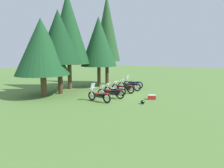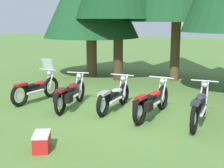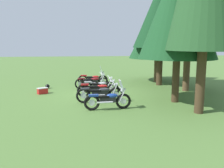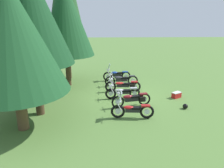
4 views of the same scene
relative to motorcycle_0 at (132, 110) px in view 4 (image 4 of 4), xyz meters
The scene contains 12 objects.
ground_plane 3.39m from the motorcycle_0, ahead, with size 80.00×80.00×0.00m, color #547A38.
motorcycle_0 is the anchor object (origin of this frame).
motorcycle_1 1.48m from the motorcycle_0, ahead, with size 0.91×2.29×1.02m.
motorcycle_2 2.77m from the motorcycle_0, ahead, with size 0.78×2.19×1.00m.
motorcycle_3 4.01m from the motorcycle_0, ahead, with size 0.77×2.42×1.03m.
motorcycle_4 5.32m from the motorcycle_0, ahead, with size 0.75×2.45×1.03m.
motorcycle_5 6.76m from the motorcycle_0, ahead, with size 0.69×2.20×1.37m.
pine_tree_0 6.35m from the motorcycle_0, 100.12° to the left, with size 4.46×4.46×6.49m.
pine_tree_1 6.62m from the motorcycle_0, 82.00° to the left, with size 3.86×3.86×7.39m.
pine_tree_3 8.23m from the motorcycle_0, 35.28° to the left, with size 3.91×3.91×7.50m.
picnic_cooler 4.23m from the motorcycle_0, 48.68° to the right, with size 0.58×0.67×0.37m.
dropped_helmet 3.31m from the motorcycle_0, 71.21° to the right, with size 0.29×0.29×0.29m, color black.
Camera 4 is at (-13.42, 1.21, 4.96)m, focal length 35.20 mm.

